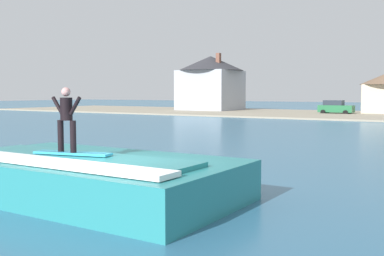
{
  "coord_description": "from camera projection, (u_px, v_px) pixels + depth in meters",
  "views": [
    {
      "loc": [
        7.55,
        -8.75,
        2.86
      ],
      "look_at": [
        -1.43,
        5.63,
        1.55
      ],
      "focal_mm": 43.28,
      "sensor_mm": 36.0,
      "label": 1
    }
  ],
  "objects": [
    {
      "name": "surfer",
      "position": [
        66.0,
        116.0,
        12.26
      ],
      "size": [
        1.07,
        0.32,
        1.72
      ],
      "color": "black",
      "rests_on": "surfboard"
    },
    {
      "name": "car_near_shore",
      "position": [
        336.0,
        107.0,
        59.37
      ],
      "size": [
        4.32,
        2.09,
        1.86
      ],
      "color": "#23663D",
      "rests_on": "ground_plane"
    },
    {
      "name": "surfboard",
      "position": [
        72.0,
        153.0,
        12.33
      ],
      "size": [
        2.24,
        0.92,
        0.06
      ],
      "color": "#33A5CC",
      "rests_on": "wave_crest"
    },
    {
      "name": "ground_plane",
      "position": [
        122.0,
        207.0,
        11.61
      ],
      "size": [
        260.0,
        260.0,
        0.0
      ],
      "primitive_type": "plane",
      "color": "#2E6282"
    },
    {
      "name": "house_with_chimney",
      "position": [
        210.0,
        81.0,
        71.0
      ],
      "size": [
        10.1,
        10.1,
        8.69
      ],
      "color": "#9EA3AD",
      "rests_on": "ground_plane"
    },
    {
      "name": "wave_crest",
      "position": [
        89.0,
        177.0,
        12.59
      ],
      "size": [
        8.17,
        4.43,
        1.21
      ],
      "color": "teal",
      "rests_on": "ground_plane"
    }
  ]
}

